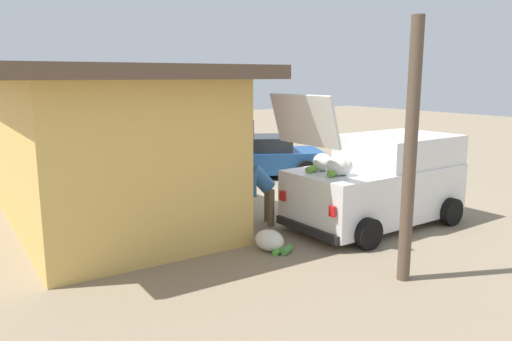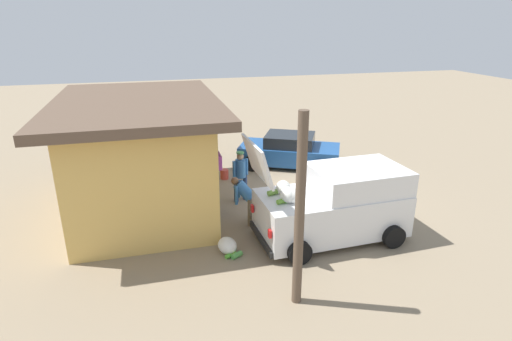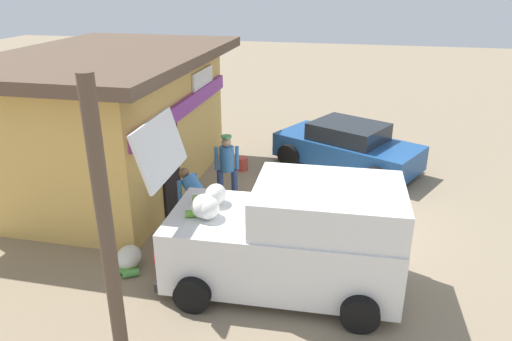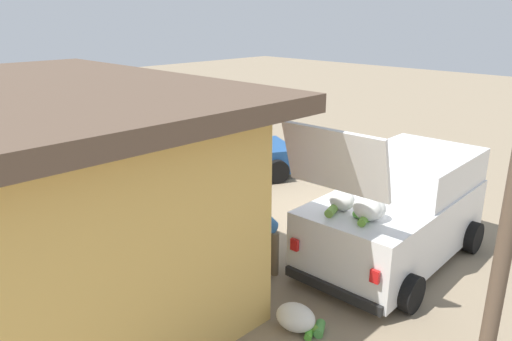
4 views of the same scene
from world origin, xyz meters
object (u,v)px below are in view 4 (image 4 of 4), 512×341
at_px(customer_bending, 262,228).
at_px(unloaded_banana_pile, 298,319).
at_px(parked_sedan, 220,156).
at_px(vendor_standing, 213,196).
at_px(delivery_van, 398,209).
at_px(paint_bucket, 150,206).
at_px(storefront_bar, 47,191).

relative_size(customer_bending, unloaded_banana_pile, 1.81).
height_order(customer_bending, unloaded_banana_pile, customer_bending).
bearing_deg(parked_sedan, unloaded_banana_pile, 147.98).
xyz_separation_m(customer_bending, unloaded_banana_pile, (-1.52, 0.81, -0.67)).
relative_size(parked_sedan, customer_bending, 3.05).
bearing_deg(vendor_standing, delivery_van, -146.32).
bearing_deg(paint_bucket, storefront_bar, 120.33).
bearing_deg(delivery_van, customer_bending, 57.88).
distance_m(delivery_van, parked_sedan, 5.87).
height_order(customer_bending, paint_bucket, customer_bending).
bearing_deg(parked_sedan, vendor_standing, 136.81).
distance_m(customer_bending, paint_bucket, 3.71).
distance_m(parked_sedan, customer_bending, 5.31).
distance_m(storefront_bar, paint_bucket, 3.67).
bearing_deg(unloaded_banana_pile, paint_bucket, -9.76).
height_order(parked_sedan, customer_bending, customer_bending).
relative_size(storefront_bar, delivery_van, 1.66).
distance_m(storefront_bar, unloaded_banana_pile, 4.32).
bearing_deg(paint_bucket, vendor_standing, -175.81).
bearing_deg(vendor_standing, customer_bending, 171.75).
bearing_deg(vendor_standing, parked_sedan, -43.19).
bearing_deg(storefront_bar, delivery_van, -123.95).
distance_m(storefront_bar, customer_bending, 3.53).
xyz_separation_m(delivery_van, customer_bending, (1.38, 2.20, -0.11)).
distance_m(vendor_standing, unloaded_banana_pile, 3.36).
bearing_deg(delivery_van, unloaded_banana_pile, 92.77).
bearing_deg(storefront_bar, unloaded_banana_pile, -150.59).
height_order(delivery_van, customer_bending, delivery_van).
bearing_deg(paint_bucket, parked_sedan, -74.56).
bearing_deg(delivery_van, parked_sedan, -7.02).
height_order(storefront_bar, customer_bending, storefront_bar).
bearing_deg(customer_bending, paint_bucket, -1.20).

